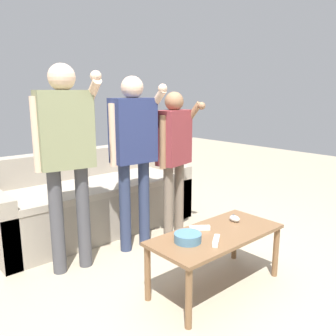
{
  "coord_description": "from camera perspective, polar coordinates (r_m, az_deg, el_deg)",
  "views": [
    {
      "loc": [
        -1.85,
        -1.68,
        1.41
      ],
      "look_at": [
        -0.08,
        0.32,
        0.83
      ],
      "focal_mm": 37.53,
      "sensor_mm": 36.0,
      "label": 1
    }
  ],
  "objects": [
    {
      "name": "snack_bowl",
      "position": [
        2.4,
        3.23,
        -11.22
      ],
      "size": [
        0.18,
        0.18,
        0.06
      ],
      "primitive_type": "cylinder",
      "color": "teal",
      "rests_on": "coffee_table"
    },
    {
      "name": "coffee_table",
      "position": [
        2.59,
        7.86,
        -11.56
      ],
      "size": [
        1.01,
        0.46,
        0.42
      ],
      "color": "brown",
      "rests_on": "ground"
    },
    {
      "name": "game_remote_wand_far",
      "position": [
        2.41,
        7.82,
        -11.62
      ],
      "size": [
        0.15,
        0.12,
        0.03
      ],
      "color": "white",
      "rests_on": "coffee_table"
    },
    {
      "name": "ground_plane",
      "position": [
        2.87,
        5.83,
        -17.23
      ],
      "size": [
        12.0,
        12.0,
        0.0
      ],
      "primitive_type": "plane",
      "color": "tan"
    },
    {
      "name": "player_center",
      "position": [
        3.07,
        -5.61,
        3.97
      ],
      "size": [
        0.45,
        0.34,
        1.54
      ],
      "color": "#2D3856",
      "rests_on": "ground"
    },
    {
      "name": "couch",
      "position": [
        3.75,
        -12.22,
        -5.23
      ],
      "size": [
        2.04,
        0.83,
        0.8
      ],
      "color": "#9E9384",
      "rests_on": "ground"
    },
    {
      "name": "player_right",
      "position": [
        3.31,
        1.01,
        3.2
      ],
      "size": [
        0.45,
        0.31,
        1.41
      ],
      "color": "#756656",
      "rests_on": "ground"
    },
    {
      "name": "game_remote_nunchuk",
      "position": [
        2.79,
        10.76,
        -8.07
      ],
      "size": [
        0.06,
        0.09,
        0.05
      ],
      "color": "white",
      "rests_on": "coffee_table"
    },
    {
      "name": "game_remote_wand_near",
      "position": [
        2.6,
        5.15,
        -9.66
      ],
      "size": [
        0.14,
        0.12,
        0.03
      ],
      "color": "white",
      "rests_on": "coffee_table"
    },
    {
      "name": "player_left",
      "position": [
        2.76,
        -16.24,
        3.57
      ],
      "size": [
        0.47,
        0.39,
        1.61
      ],
      "color": "#47474C",
      "rests_on": "ground"
    }
  ]
}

